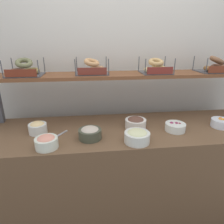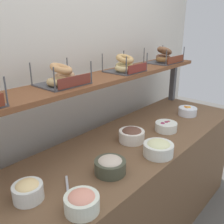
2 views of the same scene
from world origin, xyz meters
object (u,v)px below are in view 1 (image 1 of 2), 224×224
Objects in this scene: serving_spoon_near_plate at (57,136)px; bagel_basket_cinnamon_raisin at (216,67)px; bowl_beet_salad at (175,127)px; bowl_chocolate_spread at (135,122)px; bagel_basket_plain at (155,68)px; bagel_basket_poppy at (25,70)px; bowl_potato_salad at (137,136)px; bagel_basket_sesame at (92,69)px; bowl_tuna_salad at (90,133)px; bowl_egg_salad at (38,127)px; bowl_lox_spread at (46,142)px; bowl_fruit_salad at (221,123)px.

serving_spoon_near_plate is 0.44× the size of bagel_basket_cinnamon_raisin.
bagel_basket_cinnamon_raisin reaches higher than bowl_beet_salad.
bagel_basket_plain is at bearing 47.31° from bowl_chocolate_spread.
bagel_basket_poppy is 1.15m from bagel_basket_plain.
bagel_basket_poppy is (-0.88, 0.49, 0.43)m from bowl_potato_salad.
bowl_beet_salad is 0.89m from bagel_basket_sesame.
bagel_basket_plain reaches higher than bowl_tuna_salad.
bagel_basket_cinnamon_raisin is (0.86, 0.49, 0.43)m from bowl_potato_salad.
bowl_potato_salad is (-0.05, -0.25, -0.00)m from bowl_chocolate_spread.
bagel_basket_sesame is at bearing 31.35° from bowl_egg_salad.
bowl_tuna_salad is at bearing -147.52° from bagel_basket_plain.
bowl_lox_spread is 1.14m from bagel_basket_plain.
bowl_chocolate_spread is 1.21× the size of serving_spoon_near_plate.
bowl_potato_salad is (0.65, 0.00, 0.00)m from bowl_lox_spread.
bowl_potato_salad is at bearing 0.40° from bowl_lox_spread.
bagel_basket_poppy is (-0.11, 0.25, 0.43)m from bowl_egg_salad.
bowl_potato_salad is 0.71m from bagel_basket_plain.
bowl_lox_spread is at bearing -123.03° from bagel_basket_sesame.
bowl_beet_salad is (1.02, 0.16, -0.01)m from bowl_lox_spread.
serving_spoon_near_plate is at bearing 166.04° from bowl_potato_salad.
serving_spoon_near_plate is at bearing 73.84° from bowl_lox_spread.
bowl_fruit_salad is 0.54m from bagel_basket_cinnamon_raisin.
bagel_basket_poppy is at bearing 179.93° from bagel_basket_plain.
bagel_basket_cinnamon_raisin reaches higher than bowl_egg_salad.
bowl_beet_salad is at bearing 4.36° from bowl_tuna_salad.
bowl_egg_salad is (-1.56, 0.07, 0.01)m from bowl_fruit_salad.
bagel_basket_cinnamon_raisin is (1.63, 0.25, 0.43)m from bowl_egg_salad.
bowl_potato_salad is 1.28× the size of serving_spoon_near_plate.
bagel_basket_cinnamon_raisin is at bearing 34.24° from bowl_beet_salad.
bagel_basket_sesame reaches higher than serving_spoon_near_plate.
bowl_tuna_salad is at bearing -175.94° from bowl_fruit_salad.
bagel_basket_cinnamon_raisin reaches higher than bowl_lox_spread.
bowl_fruit_salad is at bearing 7.25° from bowl_lox_spread.
bagel_basket_sesame is 1.17m from bagel_basket_cinnamon_raisin.
bagel_basket_sesame is (-0.31, 0.53, 0.43)m from bowl_potato_salad.
bowl_lox_spread is 0.70m from bagel_basket_poppy.
bowl_fruit_salad is 1.76m from bagel_basket_poppy.
bowl_lox_spread is at bearing -65.79° from bagel_basket_poppy.
bagel_basket_cinnamon_raisin is at bearing -1.61° from bagel_basket_sesame.
bagel_basket_poppy reaches higher than serving_spoon_near_plate.
bowl_chocolate_spread is 0.95× the size of bowl_potato_salad.
bowl_beet_salad is at bearing -74.89° from bagel_basket_plain.
bowl_tuna_salad is 0.61m from bagel_basket_sesame.
bowl_tuna_salad is 0.64× the size of bagel_basket_plain.
serving_spoon_near_plate is (0.16, -0.09, -0.04)m from bowl_egg_salad.
bagel_basket_cinnamon_raisin is (0.07, 0.31, 0.44)m from bowl_fruit_salad.
bagel_basket_sesame reaches higher than bowl_fruit_salad.
bowl_beet_salad is at bearing -15.37° from bagel_basket_poppy.
bagel_basket_plain reaches higher than bowl_chocolate_spread.
serving_spoon_near_plate is 0.52× the size of bagel_basket_poppy.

